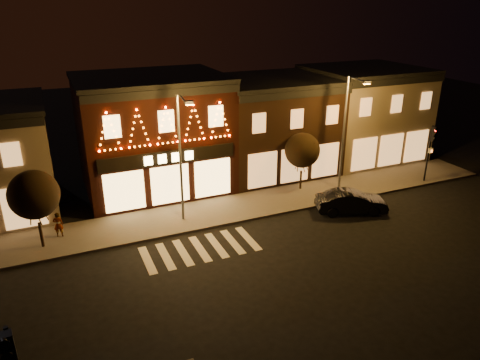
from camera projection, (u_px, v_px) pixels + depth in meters
ground at (226, 287)px, 22.14m from camera, size 120.00×120.00×0.00m
sidewalk_far at (209, 213)px, 29.66m from camera, size 44.00×4.00×0.15m
building_pulp at (153, 133)px, 32.49m from camera, size 10.20×8.34×8.30m
building_right_a at (271, 125)px, 36.17m from camera, size 9.20×8.28×7.50m
building_right_b at (362, 113)px, 39.45m from camera, size 9.20×8.28×7.80m
traffic_signal_far at (432, 142)px, 33.48m from camera, size 0.39×0.50×4.35m
streetlamp_mid at (181, 150)px, 26.81m from camera, size 0.57×1.81×7.90m
streetlamp_right at (347, 126)px, 31.36m from camera, size 0.62×1.88×8.18m
tree_left at (34, 195)px, 24.35m from camera, size 2.71×2.71×4.53m
tree_right at (302, 150)px, 32.23m from camera, size 2.52×2.52×4.22m
dark_sedan at (351, 202)px, 29.64m from camera, size 4.86×3.12×1.51m
pedestrian at (58, 224)px, 26.34m from camera, size 0.61×0.46×1.52m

